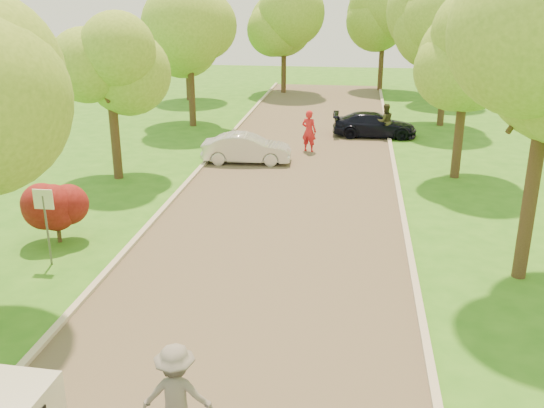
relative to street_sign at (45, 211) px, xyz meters
The scene contains 19 objects.
ground 7.22m from the street_sign, 34.59° to the right, with size 100.00×100.00×0.00m, color #2C6E1A.
road 7.22m from the street_sign, 34.59° to the left, with size 8.00×60.00×0.01m, color #4C4438.
curb_left 4.62m from the street_sign, 66.37° to the left, with size 0.18×60.00×0.12m, color #B2AD9E.
curb_right 10.74m from the street_sign, 22.10° to the left, with size 0.18×60.00×0.12m, color #B2AD9E.
street_sign is the anchor object (origin of this frame).
red_shrub 1.65m from the street_sign, 108.43° to the left, with size 1.70×1.70×1.95m.
tree_l_midb 8.61m from the street_sign, 97.22° to the left, with size 4.30×4.20×6.62m.
tree_l_far 18.43m from the street_sign, 91.87° to the left, with size 4.92×4.80×7.79m.
tree_r_midb 16.27m from the street_sign, 38.90° to the left, with size 4.51×4.40×7.01m.
tree_r_far 24.25m from the street_sign, 56.91° to the left, with size 5.33×5.20×8.34m.
tree_bg_a 26.44m from the street_sign, 96.53° to the left, with size 5.12×5.00×7.72m.
tree_bg_b 31.57m from the street_sign, 63.40° to the left, with size 5.12×5.00×7.95m.
tree_bg_c 30.35m from the street_sign, 84.26° to the left, with size 4.92×4.80×7.33m.
tree_bg_d 33.74m from the street_sign, 72.61° to the left, with size 5.12×5.00×7.72m.
silver_sedan 11.55m from the street_sign, 72.30° to the left, with size 1.34×3.84×1.26m, color silver.
dark_sedan 19.07m from the street_sign, 61.47° to the left, with size 1.72×4.24×1.23m, color black.
skateboarder 8.42m from the street_sign, 49.19° to the right, with size 1.16×0.66×1.79m, color slate.
person_striped 14.55m from the street_sign, 65.53° to the left, with size 0.71×0.47×1.95m, color red.
person_olive 18.92m from the street_sign, 59.50° to the left, with size 0.87×0.67×1.78m, color #30321E.
Camera 1 is at (2.34, -10.21, 7.18)m, focal length 40.00 mm.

